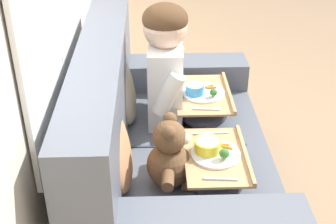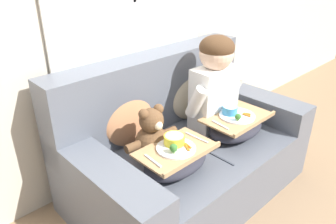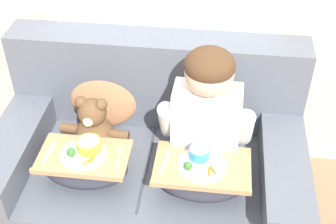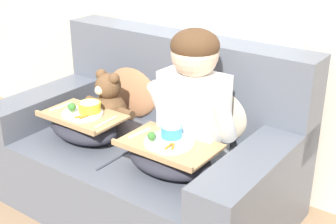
{
  "view_description": "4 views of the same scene",
  "coord_description": "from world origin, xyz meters",
  "px_view_note": "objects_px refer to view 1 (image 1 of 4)",
  "views": [
    {
      "loc": [
        -1.99,
        0.11,
        1.8
      ],
      "look_at": [
        0.07,
        0.04,
        0.57
      ],
      "focal_mm": 50.0,
      "sensor_mm": 36.0,
      "label": 1
    },
    {
      "loc": [
        -1.4,
        -1.26,
        1.57
      ],
      "look_at": [
        -0.09,
        0.11,
        0.62
      ],
      "focal_mm": 35.0,
      "sensor_mm": 36.0,
      "label": 2
    },
    {
      "loc": [
        0.32,
        -1.75,
        2.15
      ],
      "look_at": [
        0.1,
        0.04,
        0.71
      ],
      "focal_mm": 50.0,
      "sensor_mm": 36.0,
      "label": 3
    },
    {
      "loc": [
        1.46,
        -1.76,
        1.57
      ],
      "look_at": [
        0.14,
        0.04,
        0.61
      ],
      "focal_mm": 50.0,
      "sensor_mm": 36.0,
      "label": 4
    }
  ],
  "objects_px": {
    "throw_pillow_behind_child": "(122,87)",
    "lap_tray_child": "(202,104)",
    "couch": "(161,159)",
    "teddy_bear": "(170,157)",
    "child_figure": "(165,59)",
    "throw_pillow_behind_teddy": "(116,149)",
    "lap_tray_teddy": "(215,167)"
  },
  "relations": [
    {
      "from": "throw_pillow_behind_child",
      "to": "teddy_bear",
      "type": "bearing_deg",
      "value": -157.49
    },
    {
      "from": "couch",
      "to": "throw_pillow_behind_child",
      "type": "height_order",
      "value": "couch"
    },
    {
      "from": "couch",
      "to": "teddy_bear",
      "type": "distance_m",
      "value": 0.37
    },
    {
      "from": "child_figure",
      "to": "couch",
      "type": "bearing_deg",
      "value": 173.67
    },
    {
      "from": "child_figure",
      "to": "lap_tray_child",
      "type": "relative_size",
      "value": 1.44
    },
    {
      "from": "child_figure",
      "to": "lap_tray_teddy",
      "type": "xyz_separation_m",
      "value": [
        -0.58,
        -0.21,
        -0.28
      ]
    },
    {
      "from": "lap_tray_teddy",
      "to": "couch",
      "type": "bearing_deg",
      "value": 39.56
    },
    {
      "from": "throw_pillow_behind_child",
      "to": "couch",
      "type": "bearing_deg",
      "value": -144.78
    },
    {
      "from": "child_figure",
      "to": "throw_pillow_behind_teddy",
      "type": "bearing_deg",
      "value": 157.78
    },
    {
      "from": "lap_tray_child",
      "to": "throw_pillow_behind_teddy",
      "type": "bearing_deg",
      "value": 142.53
    },
    {
      "from": "couch",
      "to": "throw_pillow_behind_child",
      "type": "relative_size",
      "value": 3.68
    },
    {
      "from": "throw_pillow_behind_child",
      "to": "lap_tray_child",
      "type": "xyz_separation_m",
      "value": [
        -0.0,
        -0.44,
        -0.12
      ]
    },
    {
      "from": "teddy_bear",
      "to": "lap_tray_teddy",
      "type": "height_order",
      "value": "teddy_bear"
    },
    {
      "from": "couch",
      "to": "throw_pillow_behind_teddy",
      "type": "bearing_deg",
      "value": 144.78
    },
    {
      "from": "throw_pillow_behind_teddy",
      "to": "child_figure",
      "type": "height_order",
      "value": "child_figure"
    },
    {
      "from": "lap_tray_teddy",
      "to": "lap_tray_child",
      "type": "bearing_deg",
      "value": -0.02
    },
    {
      "from": "child_figure",
      "to": "lap_tray_child",
      "type": "height_order",
      "value": "child_figure"
    },
    {
      "from": "couch",
      "to": "child_figure",
      "type": "relative_size",
      "value": 2.4
    },
    {
      "from": "child_figure",
      "to": "lap_tray_teddy",
      "type": "bearing_deg",
      "value": -160.35
    },
    {
      "from": "teddy_bear",
      "to": "lap_tray_teddy",
      "type": "xyz_separation_m",
      "value": [
        0.0,
        -0.2,
        -0.06
      ]
    },
    {
      "from": "couch",
      "to": "child_figure",
      "type": "bearing_deg",
      "value": -6.33
    },
    {
      "from": "throw_pillow_behind_child",
      "to": "lap_tray_child",
      "type": "relative_size",
      "value": 0.94
    },
    {
      "from": "couch",
      "to": "lap_tray_teddy",
      "type": "xyz_separation_m",
      "value": [
        -0.29,
        -0.24,
        0.16
      ]
    },
    {
      "from": "child_figure",
      "to": "lap_tray_child",
      "type": "bearing_deg",
      "value": -90.24
    },
    {
      "from": "couch",
      "to": "lap_tray_child",
      "type": "xyz_separation_m",
      "value": [
        0.29,
        -0.24,
        0.16
      ]
    },
    {
      "from": "throw_pillow_behind_teddy",
      "to": "child_figure",
      "type": "relative_size",
      "value": 0.63
    },
    {
      "from": "lap_tray_child",
      "to": "lap_tray_teddy",
      "type": "bearing_deg",
      "value": 179.98
    },
    {
      "from": "throw_pillow_behind_child",
      "to": "throw_pillow_behind_teddy",
      "type": "bearing_deg",
      "value": 180.0
    },
    {
      "from": "throw_pillow_behind_teddy",
      "to": "lap_tray_teddy",
      "type": "xyz_separation_m",
      "value": [
        0.0,
        -0.44,
        -0.11
      ]
    },
    {
      "from": "throw_pillow_behind_child",
      "to": "throw_pillow_behind_teddy",
      "type": "xyz_separation_m",
      "value": [
        -0.58,
        0.0,
        0.0
      ]
    },
    {
      "from": "throw_pillow_behind_teddy",
      "to": "child_figure",
      "type": "xyz_separation_m",
      "value": [
        0.58,
        -0.24,
        0.17
      ]
    },
    {
      "from": "throw_pillow_behind_teddy",
      "to": "teddy_bear",
      "type": "xyz_separation_m",
      "value": [
        -0.0,
        -0.24,
        -0.05
      ]
    }
  ]
}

